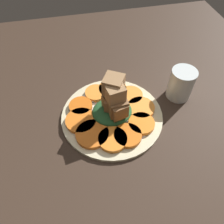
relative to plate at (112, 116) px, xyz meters
The scene contains 15 objects.
table_slab 1.52cm from the plate, ahead, with size 120.00×120.00×2.00cm, color #38281E.
plate is the anchor object (origin of this frame).
carrot_slice_0 8.46cm from the plate, 105.91° to the left, with size 7.20×7.20×1.13cm, color orange.
carrot_slice_1 8.74cm from the plate, 142.60° to the left, with size 7.06×7.06×1.13cm, color orange.
carrot_slice_2 8.42cm from the plate, behind, with size 7.75×7.75×1.13cm, color orange.
carrot_slice_3 8.71cm from the plate, 142.23° to the right, with size 7.15×7.15×1.13cm, color orange.
carrot_slice_4 9.33cm from the plate, 103.80° to the right, with size 8.38×8.38×1.13cm, color orange.
carrot_slice_5 9.08cm from the plate, 70.42° to the right, with size 6.47×6.47×1.13cm, color orange.
carrot_slice_6 9.31cm from the plate, 28.34° to the right, with size 6.63×6.63×1.13cm, color orange.
carrot_slice_7 8.86cm from the plate, ahead, with size 8.32×8.32×1.13cm, color orange.
carrot_slice_8 8.65cm from the plate, 41.07° to the left, with size 8.61×8.61×1.13cm, color orange.
carrot_slice_9 8.58cm from the plate, 78.41° to the left, with size 7.41×7.41×1.13cm, color orange.
center_pile 5.27cm from the plate, 155.28° to the left, with size 10.95×9.86×12.09cm.
fork 7.04cm from the plate, 95.62° to the right, with size 17.41×5.08×0.40cm.
water_glass 22.15cm from the plate, 169.94° to the right, with size 7.20×7.20×9.34cm.
Camera 1 is at (8.25, 36.68, 50.93)cm, focal length 35.00 mm.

